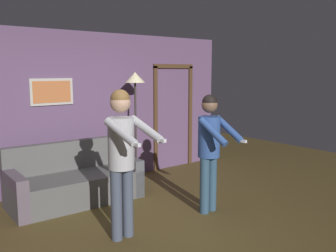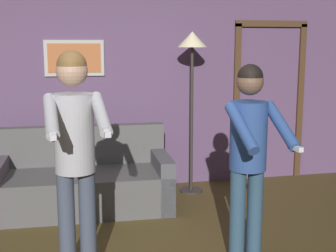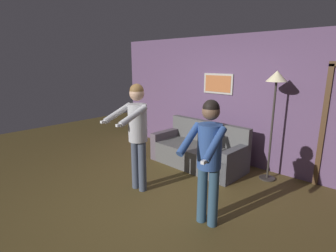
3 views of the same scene
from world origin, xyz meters
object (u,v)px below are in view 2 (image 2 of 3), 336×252
(couch, at_px, (83,184))
(person_standing_left, at_px, (75,143))
(torchiere_lamp, at_px, (192,58))
(person_standing_right, at_px, (249,146))

(couch, height_order, person_standing_left, person_standing_left)
(couch, height_order, torchiere_lamp, torchiere_lamp)
(torchiere_lamp, distance_m, person_standing_left, 2.39)
(torchiere_lamp, height_order, person_standing_right, torchiere_lamp)
(torchiere_lamp, xyz_separation_m, person_standing_right, (-0.04, -1.88, -0.65))
(couch, relative_size, torchiere_lamp, 1.00)
(couch, bearing_deg, person_standing_left, -93.59)
(person_standing_right, bearing_deg, torchiere_lamp, 88.84)
(torchiere_lamp, bearing_deg, person_standing_right, -91.16)
(couch, distance_m, person_standing_right, 2.14)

